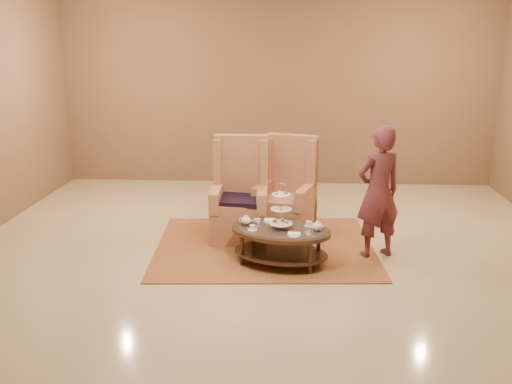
# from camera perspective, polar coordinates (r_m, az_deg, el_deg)

# --- Properties ---
(ground) EXTENTS (8.00, 8.00, 0.00)m
(ground) POSITION_cam_1_polar(r_m,az_deg,el_deg) (7.20, 1.06, -6.90)
(ground) COLOR beige
(ground) RESTS_ON ground
(ceiling) EXTENTS (8.00, 8.00, 0.02)m
(ceiling) POSITION_cam_1_polar(r_m,az_deg,el_deg) (7.20, 1.06, -6.90)
(ceiling) COLOR beige
(ceiling) RESTS_ON ground
(wall_back) EXTENTS (8.00, 0.04, 3.50)m
(wall_back) POSITION_cam_1_polar(r_m,az_deg,el_deg) (10.70, 2.14, 10.11)
(wall_back) COLOR brown
(wall_back) RESTS_ON ground
(rug) EXTENTS (3.02, 2.58, 0.02)m
(rug) POSITION_cam_1_polar(r_m,az_deg,el_deg) (7.65, 0.88, -5.46)
(rug) COLOR #AB743C
(rug) RESTS_ON ground
(tea_table) EXTENTS (1.41, 1.15, 1.03)m
(tea_table) POSITION_cam_1_polar(r_m,az_deg,el_deg) (6.99, 2.49, -4.29)
(tea_table) COLOR black
(tea_table) RESTS_ON ground
(armchair_left) EXTENTS (0.76, 0.79, 1.41)m
(armchair_left) POSITION_cam_1_polar(r_m,az_deg,el_deg) (7.89, -1.57, -1.21)
(armchair_left) COLOR #B57855
(armchair_left) RESTS_ON ground
(armchair_right) EXTENTS (0.93, 0.95, 1.37)m
(armchair_right) POSITION_cam_1_polar(r_m,az_deg,el_deg) (8.13, 3.12, -0.84)
(armchair_right) COLOR #B57855
(armchair_right) RESTS_ON ground
(person) EXTENTS (0.73, 0.63, 1.69)m
(person) POSITION_cam_1_polar(r_m,az_deg,el_deg) (7.26, 12.14, -0.02)
(person) COLOR brown
(person) RESTS_ON ground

